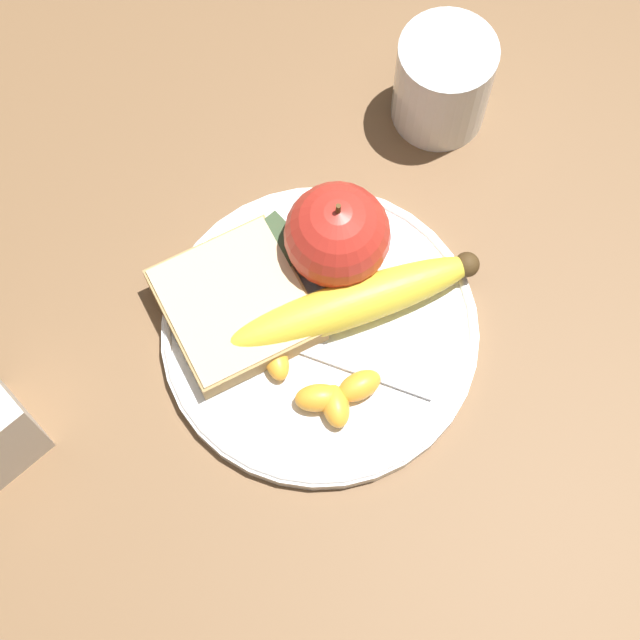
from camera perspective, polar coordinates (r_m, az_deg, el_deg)
The scene contains 13 objects.
ground_plane at distance 0.80m, azimuth -0.00°, elevation -0.79°, with size 3.00×3.00×0.00m, color brown.
plate at distance 0.79m, azimuth -0.00°, elevation -0.60°, with size 0.24×0.24×0.01m.
juice_glass at distance 0.85m, azimuth 6.56°, elevation 12.42°, with size 0.08×0.08×0.09m.
apple at distance 0.77m, azimuth 0.93°, elevation 4.55°, with size 0.08×0.08×0.09m.
banana at distance 0.78m, azimuth 1.90°, elevation 0.95°, with size 0.11×0.19×0.03m.
bread_slice at distance 0.79m, azimuth -4.53°, elevation 0.79°, with size 0.13×0.12×0.02m.
fork at distance 0.78m, azimuth -0.90°, elevation -1.33°, with size 0.16×0.10×0.00m.
jam_packet at distance 0.80m, azimuth -2.32°, elevation 3.81°, with size 0.04×0.03×0.02m.
orange_segment_0 at distance 0.77m, azimuth -2.15°, elevation -2.44°, with size 0.03×0.03×0.02m.
orange_segment_1 at distance 0.76m, azimuth -0.09°, elevation -4.17°, with size 0.04×0.04×0.02m.
orange_segment_2 at distance 0.78m, azimuth -0.51°, elevation -0.19°, with size 0.03×0.04×0.02m.
orange_segment_3 at distance 0.77m, azimuth 2.11°, elevation -3.53°, with size 0.03×0.04×0.02m.
orange_segment_4 at distance 0.76m, azimuth 0.85°, elevation -4.62°, with size 0.04×0.03×0.02m.
Camera 1 is at (-0.20, 0.18, 0.75)m, focal length 60.00 mm.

